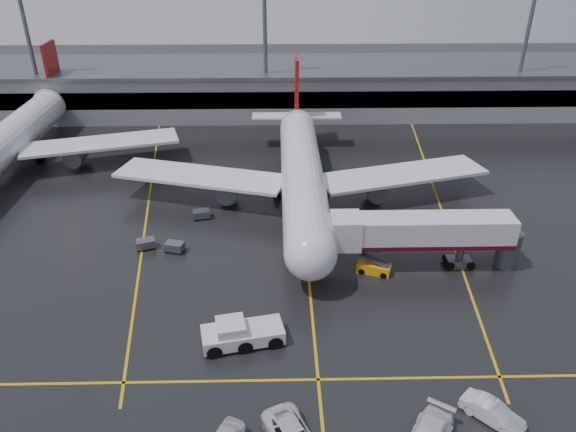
{
  "coord_description": "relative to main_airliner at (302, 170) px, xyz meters",
  "views": [
    {
      "loc": [
        -3.08,
        -53.76,
        32.44
      ],
      "look_at": [
        -2.0,
        -2.0,
        4.0
      ],
      "focal_mm": 33.93,
      "sensor_mm": 36.0,
      "label": 1
    }
  ],
  "objects": [
    {
      "name": "apron_line_right",
      "position": [
        18.0,
        0.3,
        -4.2
      ],
      "size": [
        7.57,
        69.64,
        0.02
      ],
      "primitive_type": "cube",
      "rotation": [
        0.0,
        0.0,
        -0.1
      ],
      "color": "gold",
      "rests_on": "ground"
    },
    {
      "name": "light_mast_mid",
      "position": [
        -5.0,
        32.3,
        10.27
      ],
      "size": [
        3.0,
        1.2,
        25.45
      ],
      "color": "#595B60",
      "rests_on": "ground"
    },
    {
      "name": "baggage_cart_c",
      "position": [
        -12.47,
        -4.77,
        -3.58
      ],
      "size": [
        2.23,
        1.69,
        1.12
      ],
      "color": "#595B60",
      "rests_on": "ground"
    },
    {
      "name": "second_airliner",
      "position": [
        -42.0,
        12.0,
        0.0
      ],
      "size": [
        48.8,
        45.6,
        14.1
      ],
      "color": "silver",
      "rests_on": "ground"
    },
    {
      "name": "ground",
      "position": [
        0.0,
        -9.7,
        -4.21
      ],
      "size": [
        220.0,
        220.0,
        0.0
      ],
      "primitive_type": "plane",
      "color": "black",
      "rests_on": "ground"
    },
    {
      "name": "belt_loader",
      "position": [
        6.81,
        -16.81,
        -3.67
      ],
      "size": [
        3.7,
        2.52,
        2.17
      ],
      "color": "orange",
      "rests_on": "ground"
    },
    {
      "name": "main_airliner",
      "position": [
        0.0,
        0.0,
        0.0
      ],
      "size": [
        48.8,
        45.6,
        14.1
      ],
      "color": "silver",
      "rests_on": "ground"
    },
    {
      "name": "apron_line_left",
      "position": [
        -20.0,
        0.3,
        -4.2
      ],
      "size": [
        9.99,
        69.35,
        0.02
      ],
      "primitive_type": "cube",
      "rotation": [
        0.0,
        0.0,
        0.14
      ],
      "color": "gold",
      "rests_on": "ground"
    },
    {
      "name": "baggage_cart_b",
      "position": [
        -17.85,
        -11.59,
        -3.58
      ],
      "size": [
        2.31,
        1.87,
        1.12
      ],
      "color": "#595B60",
      "rests_on": "ground"
    },
    {
      "name": "baggage_cart_a",
      "position": [
        -14.54,
        -12.27,
        -3.58
      ],
      "size": [
        2.27,
        1.77,
        1.12
      ],
      "color": "#595B60",
      "rests_on": "ground"
    },
    {
      "name": "pushback_tractor",
      "position": [
        -6.43,
        -27.26,
        -3.21
      ],
      "size": [
        7.43,
        4.24,
        2.5
      ],
      "color": "silver",
      "rests_on": "ground"
    },
    {
      "name": "service_van_c",
      "position": [
        12.44,
        -35.93,
        -3.44
      ],
      "size": [
        4.42,
        4.45,
        1.53
      ],
      "primitive_type": "imported",
      "rotation": [
        0.0,
        0.0,
        0.78
      ],
      "color": "silver",
      "rests_on": "ground"
    },
    {
      "name": "terminal",
      "position": [
        0.0,
        38.23,
        0.11
      ],
      "size": [
        122.0,
        19.0,
        8.6
      ],
      "color": "gray",
      "rests_on": "ground"
    },
    {
      "name": "light_mast_left",
      "position": [
        -45.0,
        32.3,
        10.27
      ],
      "size": [
        3.0,
        1.2,
        25.45
      ],
      "color": "#595B60",
      "rests_on": "ground"
    },
    {
      "name": "apron_line_centre",
      "position": [
        0.0,
        -9.7,
        -4.2
      ],
      "size": [
        0.25,
        90.0,
        0.02
      ],
      "primitive_type": "cube",
      "color": "gold",
      "rests_on": "ground"
    },
    {
      "name": "apron_line_stop",
      "position": [
        0.0,
        -31.7,
        -4.2
      ],
      "size": [
        60.0,
        0.25,
        0.02
      ],
      "primitive_type": "cube",
      "color": "gold",
      "rests_on": "ground"
    },
    {
      "name": "light_mast_right",
      "position": [
        40.0,
        32.3,
        10.27
      ],
      "size": [
        3.0,
        1.2,
        25.45
      ],
      "color": "#595B60",
      "rests_on": "ground"
    },
    {
      "name": "jet_bridge",
      "position": [
        11.87,
        -15.7,
        -0.28
      ],
      "size": [
        19.9,
        3.4,
        6.05
      ],
      "color": "silver",
      "rests_on": "ground"
    }
  ]
}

